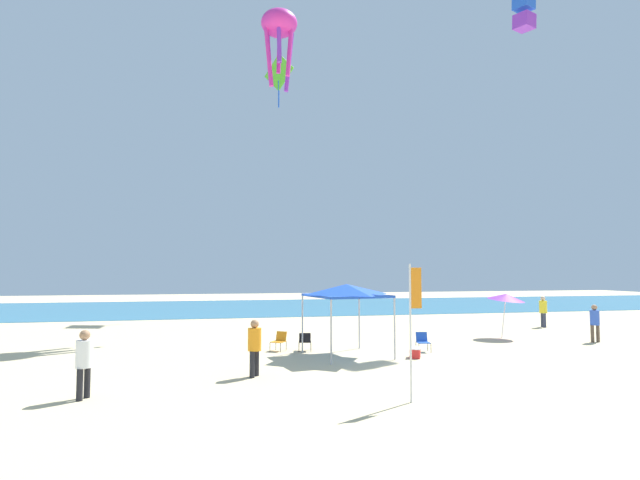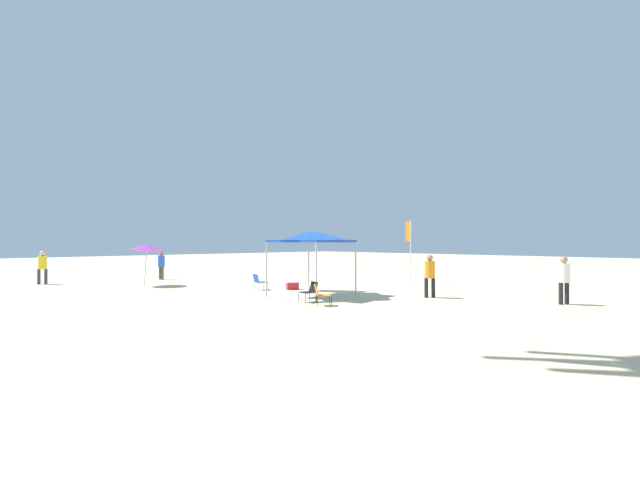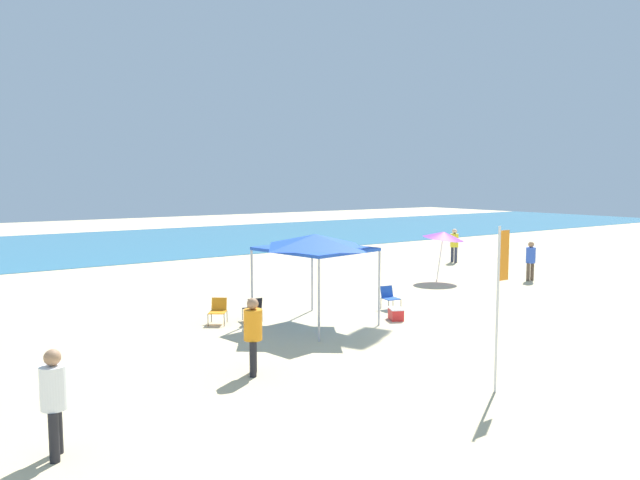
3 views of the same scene
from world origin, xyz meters
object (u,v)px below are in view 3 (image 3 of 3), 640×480
object	(u,v)px
beach_umbrella	(444,235)
folding_chair_right_of_tent	(218,309)
folding_chair_facing_ocean	(253,307)
person_watching_sky	(54,395)
person_near_umbrella	(531,258)
folding_chair_left_of_tent	(389,296)
person_far_stroller	(454,243)
cooler_box	(396,314)
person_by_tent	(253,330)
banner_flag	(499,293)
canopy_tent	(315,243)

from	to	relation	value
beach_umbrella	folding_chair_right_of_tent	bearing A→B (deg)	-172.64
folding_chair_facing_ocean	person_watching_sky	distance (m)	9.96
person_near_umbrella	folding_chair_left_of_tent	bearing A→B (deg)	-177.36
folding_chair_facing_ocean	person_watching_sky	world-z (taller)	person_watching_sky
folding_chair_left_of_tent	person_far_stroller	xyz separation A→B (m)	(11.17, 7.04, 0.65)
cooler_box	person_far_stroller	xyz separation A→B (m)	(12.12, 8.44, 0.92)
beach_umbrella	person_by_tent	world-z (taller)	beach_umbrella
banner_flag	person_watching_sky	distance (m)	9.02
beach_umbrella	folding_chair_left_of_tent	bearing A→B (deg)	-152.89
folding_chair_left_of_tent	person_by_tent	world-z (taller)	person_by_tent
beach_umbrella	person_by_tent	bearing A→B (deg)	-153.76
folding_chair_right_of_tent	banner_flag	distance (m)	9.73
folding_chair_facing_ocean	cooler_box	bearing A→B (deg)	158.69
person_near_umbrella	person_by_tent	xyz separation A→B (m)	(-17.00, -4.41, 0.03)
beach_umbrella	person_watching_sky	world-z (taller)	beach_umbrella
folding_chair_left_of_tent	person_near_umbrella	world-z (taller)	person_near_umbrella
folding_chair_facing_ocean	person_far_stroller	xyz separation A→B (m)	(16.15, 5.92, 0.65)
person_far_stroller	folding_chair_left_of_tent	bearing A→B (deg)	-45.51
folding_chair_facing_ocean	person_far_stroller	world-z (taller)	person_far_stroller
canopy_tent	cooler_box	size ratio (longest dim) A/B	4.86
canopy_tent	cooler_box	xyz separation A→B (m)	(2.57, -1.03, -2.46)
canopy_tent	folding_chair_facing_ocean	distance (m)	3.02
folding_chair_right_of_tent	person_far_stroller	xyz separation A→B (m)	(17.21, 5.49, 0.65)
person_by_tent	folding_chair_right_of_tent	bearing A→B (deg)	-165.67
canopy_tent	folding_chair_left_of_tent	bearing A→B (deg)	5.94
beach_umbrella	folding_chair_facing_ocean	bearing A→B (deg)	-169.78
person_watching_sky	canopy_tent	bearing A→B (deg)	-39.16
folding_chair_facing_ocean	folding_chair_right_of_tent	size ratio (longest dim) A/B	1.00
folding_chair_right_of_tent	folding_chair_left_of_tent	distance (m)	6.23
folding_chair_right_of_tent	cooler_box	distance (m)	5.89
folding_chair_left_of_tent	beach_umbrella	bearing A→B (deg)	36.29
person_by_tent	canopy_tent	bearing A→B (deg)	159.64
cooler_box	person_by_tent	xyz separation A→B (m)	(-6.63, -2.22, 0.90)
canopy_tent	folding_chair_facing_ocean	size ratio (longest dim) A/B	4.39
folding_chair_facing_ocean	person_by_tent	xyz separation A→B (m)	(-2.60, -4.74, 0.63)
folding_chair_facing_ocean	beach_umbrella	bearing A→B (deg)	-159.07
folding_chair_left_of_tent	cooler_box	distance (m)	1.71
canopy_tent	person_near_umbrella	world-z (taller)	canopy_tent
person_watching_sky	person_by_tent	xyz separation A→B (m)	(4.81, 1.89, -0.00)
cooler_box	person_watching_sky	size ratio (longest dim) A/B	0.39
person_watching_sky	folding_chair_facing_ocean	bearing A→B (deg)	-27.42
folding_chair_facing_ocean	cooler_box	size ratio (longest dim) A/B	1.11
cooler_box	banner_flag	size ratio (longest dim) A/B	0.20
folding_chair_left_of_tent	person_by_tent	xyz separation A→B (m)	(-7.58, -3.62, 0.63)
cooler_box	person_by_tent	distance (m)	7.05
folding_chair_facing_ocean	banner_flag	xyz separation A→B (m)	(1.26, -8.86, 1.74)
person_far_stroller	cooler_box	bearing A→B (deg)	-42.88
canopy_tent	person_far_stroller	bearing A→B (deg)	26.76
person_near_umbrella	folding_chair_facing_ocean	bearing A→B (deg)	176.53
person_watching_sky	folding_chair_right_of_tent	bearing A→B (deg)	-21.23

